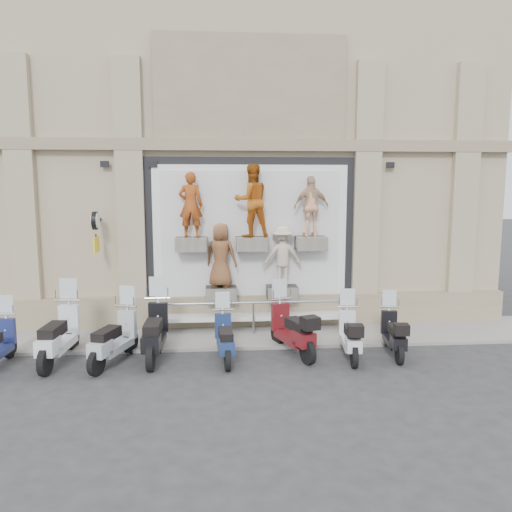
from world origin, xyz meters
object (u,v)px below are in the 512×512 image
object	(u,v)px
scooter_f	(292,319)
scooter_g	(350,326)
scooter_h	(394,325)
scooter_b	(58,324)
scooter_d	(155,321)
scooter_c	(114,328)
scooter_e	(225,329)
guard_rail	(253,320)
clock_sign_bracket	(96,227)

from	to	relation	value
scooter_f	scooter_g	bearing A→B (deg)	-33.90
scooter_f	scooter_h	bearing A→B (deg)	-25.19
scooter_b	scooter_d	world-z (taller)	scooter_b
scooter_c	scooter_g	bearing A→B (deg)	18.42
scooter_e	guard_rail	bearing A→B (deg)	61.39
guard_rail	scooter_g	size ratio (longest dim) A/B	2.84
scooter_h	scooter_e	bearing A→B (deg)	-171.84
scooter_c	scooter_d	bearing A→B (deg)	35.63
scooter_f	scooter_g	size ratio (longest dim) A/B	1.12
clock_sign_bracket	scooter_e	size ratio (longest dim) A/B	0.58
scooter_c	scooter_e	distance (m)	2.38
scooter_c	scooter_f	world-z (taller)	scooter_f
guard_rail	clock_sign_bracket	xyz separation A→B (m)	(-3.90, 0.47, 2.34)
scooter_e	scooter_g	size ratio (longest dim) A/B	0.98
guard_rail	scooter_c	distance (m)	3.54
scooter_f	scooter_g	xyz separation A→B (m)	(1.26, -0.34, -0.09)
scooter_e	scooter_f	distance (m)	1.56
scooter_c	scooter_g	world-z (taller)	scooter_c
clock_sign_bracket	scooter_g	bearing A→B (deg)	-19.66
scooter_c	scooter_e	size ratio (longest dim) A/B	1.12
scooter_g	guard_rail	bearing A→B (deg)	148.08
scooter_f	clock_sign_bracket	bearing A→B (deg)	140.14
scooter_g	scooter_h	world-z (taller)	scooter_g
scooter_c	scooter_e	xyz separation A→B (m)	(2.38, 0.00, -0.08)
clock_sign_bracket	scooter_f	xyz separation A→B (m)	(4.68, -1.79, -1.99)
scooter_d	scooter_f	distance (m)	3.07
clock_sign_bracket	scooter_h	xyz separation A→B (m)	(6.96, -2.03, -2.11)
scooter_e	scooter_h	bearing A→B (deg)	-2.90
scooter_b	scooter_h	bearing A→B (deg)	3.14
scooter_e	scooter_f	bearing A→B (deg)	7.42
scooter_d	scooter_f	bearing A→B (deg)	1.62
scooter_d	scooter_e	bearing A→B (deg)	-8.55
scooter_d	scooter_h	distance (m)	5.36
scooter_d	scooter_g	world-z (taller)	scooter_d
scooter_g	scooter_c	bearing A→B (deg)	-173.20
guard_rail	scooter_d	distance (m)	2.70
guard_rail	scooter_g	world-z (taller)	scooter_g
scooter_c	scooter_d	xyz separation A→B (m)	(0.84, 0.25, 0.07)
guard_rail	scooter_b	world-z (taller)	scooter_b
guard_rail	scooter_h	distance (m)	3.44
scooter_h	guard_rail	bearing A→B (deg)	160.28
scooter_b	scooter_h	size ratio (longest dim) A/B	1.25
scooter_b	scooter_c	bearing A→B (deg)	-4.19
scooter_e	scooter_g	distance (m)	2.79
guard_rail	scooter_c	bearing A→B (deg)	-152.60
guard_rail	scooter_f	world-z (taller)	scooter_f
scooter_c	scooter_g	xyz separation A→B (m)	(5.17, -0.03, -0.07)
guard_rail	scooter_c	size ratio (longest dim) A/B	2.59
scooter_f	scooter_b	bearing A→B (deg)	162.49
scooter_c	scooter_h	xyz separation A→B (m)	(6.19, 0.06, -0.10)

